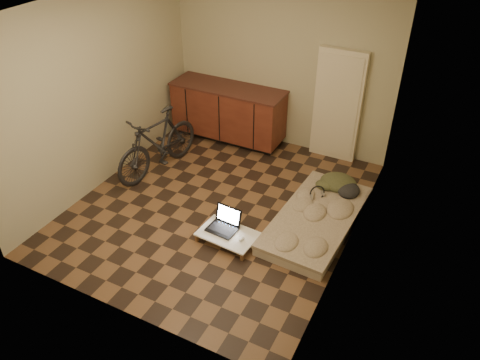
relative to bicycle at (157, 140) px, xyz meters
The scene contains 10 objects.
room_shell 1.48m from the bicycle, 17.52° to the right, with size 3.50×4.00×2.60m.
cabinets 1.40m from the bicycle, 71.24° to the left, with size 1.84×0.62×0.91m.
appliance_panel 2.68m from the bicycle, 35.98° to the left, with size 0.70×0.10×1.70m, color beige.
bicycle is the anchor object (origin of this frame).
futon 2.54m from the bicycle, ahead, with size 0.97×1.87×0.16m.
clothing_pile 2.65m from the bicycle, 12.24° to the left, with size 0.53×0.44×0.21m, color #3D4025, non-canonical shape.
headphones 2.40m from the bicycle, ahead, with size 0.23×0.21×0.15m, color black, non-canonical shape.
lap_desk 1.94m from the bicycle, 29.69° to the right, with size 0.73×0.50×0.12m.
laptop 1.81m from the bicycle, 28.94° to the right, with size 0.37×0.34×0.24m.
mouse 2.13m from the bicycle, 27.69° to the right, with size 0.05×0.09×0.03m, color white.
Camera 1 is at (2.53, -4.31, 3.82)m, focal length 35.00 mm.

